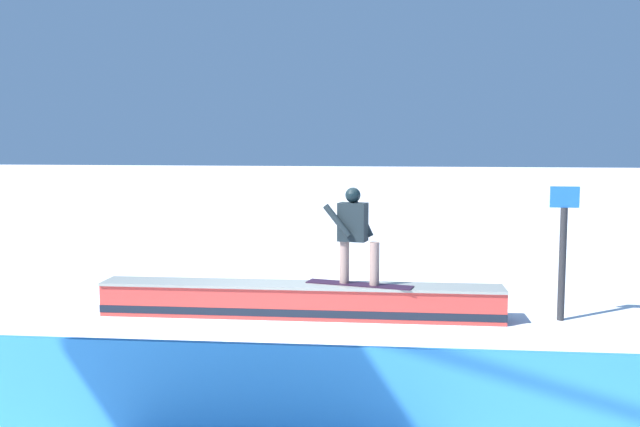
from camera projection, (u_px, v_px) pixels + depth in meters
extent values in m
plane|color=white|center=(300.00, 317.00, 10.22)|extent=(120.00, 120.00, 0.00)
cube|color=#D23B34|center=(300.00, 302.00, 10.20)|extent=(5.87, 0.72, 0.46)
cube|color=black|center=(300.00, 309.00, 10.21)|extent=(5.88, 0.73, 0.11)
cube|color=gray|center=(300.00, 285.00, 10.17)|extent=(5.88, 0.78, 0.04)
cube|color=black|center=(359.00, 284.00, 10.08)|extent=(1.58, 0.60, 0.01)
cylinder|color=gray|center=(344.00, 262.00, 10.12)|extent=(0.17, 0.17, 0.62)
cylinder|color=gray|center=(374.00, 264.00, 9.97)|extent=(0.17, 0.17, 0.62)
cube|color=black|center=(353.00, 222.00, 10.02)|extent=(0.44, 0.32, 0.55)
sphere|color=black|center=(353.00, 195.00, 9.98)|extent=(0.22, 0.22, 0.22)
cylinder|color=black|center=(337.00, 221.00, 9.93)|extent=(0.43, 0.18, 0.48)
cylinder|color=black|center=(363.00, 219.00, 10.14)|extent=(0.34, 0.16, 0.53)
cube|color=#3088DC|center=(210.00, 397.00, 5.74)|extent=(9.84, 0.42, 0.93)
cylinder|color=#262628|center=(562.00, 264.00, 9.96)|extent=(0.10, 0.10, 1.63)
cube|color=blue|center=(565.00, 197.00, 9.86)|extent=(0.40, 0.04, 0.30)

